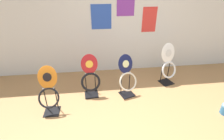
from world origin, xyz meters
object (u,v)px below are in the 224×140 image
toilet_seat_display_white_plain (168,65)px  toilet_seat_display_navy_moon (127,77)px  toilet_seat_display_crimson_swirl (90,78)px  toilet_seat_display_orange_sun (49,91)px

toilet_seat_display_white_plain → toilet_seat_display_navy_moon: bearing=-161.5°
toilet_seat_display_crimson_swirl → toilet_seat_display_white_plain: (1.75, 0.28, 0.05)m
toilet_seat_display_crimson_swirl → toilet_seat_display_navy_moon: bearing=-4.7°
toilet_seat_display_white_plain → toilet_seat_display_orange_sun: (-2.49, -0.69, -0.01)m
toilet_seat_display_white_plain → toilet_seat_display_orange_sun: toilet_seat_display_white_plain is taller
toilet_seat_display_crimson_swirl → toilet_seat_display_white_plain: 1.78m
toilet_seat_display_white_plain → toilet_seat_display_orange_sun: bearing=-164.6°
toilet_seat_display_crimson_swirl → toilet_seat_display_orange_sun: (-0.74, -0.41, 0.03)m
toilet_seat_display_crimson_swirl → toilet_seat_display_white_plain: toilet_seat_display_white_plain is taller
toilet_seat_display_orange_sun → toilet_seat_display_navy_moon: bearing=13.2°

